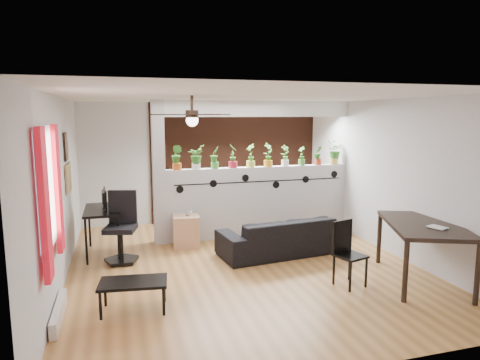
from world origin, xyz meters
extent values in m
cube|color=#9B6832|center=(0.00, 0.00, -0.05)|extent=(6.30, 7.10, 0.10)
cube|color=#B7B7BA|center=(0.00, 3.02, 1.30)|extent=(6.30, 0.04, 2.90)
cube|color=#B7B7BA|center=(0.00, -3.02, 1.30)|extent=(6.30, 0.04, 2.90)
cube|color=#B7B7BA|center=(-2.62, 0.00, 1.30)|extent=(0.04, 7.10, 2.90)
cube|color=#B7B7BA|center=(2.62, 0.00, 1.30)|extent=(0.04, 7.10, 2.90)
cube|color=white|center=(0.00, 0.00, 2.65)|extent=(6.30, 7.10, 0.10)
cube|color=#BCBCC1|center=(0.80, 1.50, 0.68)|extent=(3.60, 0.18, 1.35)
cube|color=silver|center=(0.80, 1.50, 2.45)|extent=(3.60, 0.18, 0.30)
cube|color=#BCBCC1|center=(-1.11, 1.50, 1.30)|extent=(0.22, 0.20, 2.60)
cube|color=brown|center=(0.80, 2.97, 1.30)|extent=(3.90, 0.05, 2.60)
cube|color=black|center=(0.80, 1.40, 1.08)|extent=(3.31, 0.01, 0.02)
cylinder|color=black|center=(-0.75, 1.40, 1.00)|extent=(0.14, 0.01, 0.14)
cylinder|color=black|center=(-0.13, 1.40, 1.08)|extent=(0.14, 0.01, 0.14)
cylinder|color=black|center=(0.49, 1.40, 1.16)|extent=(0.14, 0.01, 0.14)
cylinder|color=black|center=(1.11, 1.40, 1.00)|extent=(0.14, 0.01, 0.14)
cylinder|color=black|center=(1.73, 1.40, 1.08)|extent=(0.14, 0.01, 0.14)
cylinder|color=black|center=(2.35, 1.40, 1.16)|extent=(0.14, 0.01, 0.14)
cube|color=white|center=(-2.58, -1.20, 1.55)|extent=(0.02, 0.95, 1.25)
cube|color=silver|center=(-2.57, -1.20, 1.55)|extent=(0.04, 1.05, 1.35)
cube|color=red|center=(-2.53, -1.70, 1.45)|extent=(0.06, 0.30, 1.55)
cube|color=red|center=(-2.53, -0.70, 1.45)|extent=(0.06, 0.30, 1.55)
cube|color=silver|center=(-2.54, -1.20, 0.09)|extent=(0.08, 1.00, 0.18)
cube|color=#987C49|center=(-2.58, 0.95, 1.35)|extent=(0.03, 0.60, 0.45)
cube|color=#8C7259|center=(-2.58, 0.90, 1.85)|extent=(0.03, 0.30, 0.40)
cube|color=black|center=(-2.58, 0.90, 1.85)|extent=(0.02, 0.34, 0.44)
cylinder|color=black|center=(-0.80, -0.30, 2.50)|extent=(0.04, 0.04, 0.20)
cylinder|color=black|center=(-0.80, -0.30, 2.35)|extent=(0.18, 0.18, 0.10)
sphere|color=white|center=(-0.80, -0.30, 2.26)|extent=(0.17, 0.17, 0.17)
cube|color=black|center=(-0.48, -0.18, 2.34)|extent=(0.55, 0.29, 0.01)
cube|color=black|center=(-0.92, 0.02, 2.34)|extent=(0.29, 0.55, 0.01)
cube|color=black|center=(-1.12, -0.42, 2.34)|extent=(0.55, 0.29, 0.01)
cube|color=black|center=(-0.68, -0.62, 2.34)|extent=(0.29, 0.55, 0.01)
cylinder|color=#CD5818|center=(-0.78, 1.50, 1.41)|extent=(0.17, 0.17, 0.12)
imported|color=#1D5518|center=(-0.78, 1.50, 1.63)|extent=(0.30, 0.30, 0.35)
cylinder|color=white|center=(-0.43, 1.50, 1.41)|extent=(0.16, 0.16, 0.12)
imported|color=#1D5518|center=(-0.43, 1.50, 1.62)|extent=(0.27, 0.29, 0.34)
cylinder|color=green|center=(-0.08, 1.50, 1.41)|extent=(0.15, 0.15, 0.12)
imported|color=#1D5518|center=(-0.08, 1.50, 1.61)|extent=(0.27, 0.26, 0.32)
cylinder|color=#AF1C2F|center=(0.27, 1.50, 1.41)|extent=(0.17, 0.17, 0.12)
imported|color=#1D5518|center=(0.27, 1.50, 1.63)|extent=(0.21, 0.25, 0.35)
cylinder|color=#C0C646|center=(0.62, 1.50, 1.41)|extent=(0.16, 0.16, 0.12)
imported|color=#1D5518|center=(0.62, 1.50, 1.62)|extent=(0.25, 0.28, 0.35)
cylinder|color=orange|center=(0.98, 1.50, 1.41)|extent=(0.17, 0.17, 0.12)
imported|color=#1D5518|center=(0.98, 1.50, 1.63)|extent=(0.30, 0.28, 0.36)
cylinder|color=silver|center=(1.33, 1.50, 1.41)|extent=(0.14, 0.14, 0.12)
imported|color=#1D5518|center=(1.33, 1.50, 1.60)|extent=(0.23, 0.19, 0.31)
cylinder|color=#468E33|center=(1.68, 1.50, 1.41)|extent=(0.13, 0.13, 0.12)
imported|color=#1D5518|center=(1.68, 1.50, 1.59)|extent=(0.20, 0.22, 0.28)
cylinder|color=#B1331C|center=(2.03, 1.50, 1.41)|extent=(0.13, 0.13, 0.12)
imported|color=#1D5518|center=(2.03, 1.50, 1.59)|extent=(0.19, 0.15, 0.28)
cylinder|color=gold|center=(2.38, 1.50, 1.41)|extent=(0.17, 0.17, 0.12)
imported|color=#1D5518|center=(2.38, 1.50, 1.63)|extent=(0.31, 0.29, 0.37)
imported|color=black|center=(0.81, 0.34, 0.30)|extent=(2.12, 1.04, 0.60)
cube|color=tan|center=(-0.69, 1.16, 0.28)|extent=(0.51, 0.46, 0.56)
imported|color=gray|center=(-0.64, 1.16, 0.61)|extent=(0.14, 0.14, 0.09)
cube|color=black|center=(-2.10, 1.15, 0.76)|extent=(0.57, 1.08, 0.04)
cylinder|color=black|center=(-2.34, 0.64, 0.37)|extent=(0.04, 0.04, 0.74)
cylinder|color=black|center=(-1.85, 0.65, 0.37)|extent=(0.04, 0.04, 0.74)
cylinder|color=black|center=(-2.34, 1.65, 0.37)|extent=(0.04, 0.04, 0.74)
cylinder|color=black|center=(-1.86, 1.65, 0.37)|extent=(0.04, 0.04, 0.74)
imported|color=black|center=(-2.10, 1.30, 0.87)|extent=(0.30, 0.07, 0.17)
cylinder|color=black|center=(-1.82, 0.60, 0.04)|extent=(0.58, 0.58, 0.04)
cylinder|color=black|center=(-1.82, 0.60, 0.29)|extent=(0.07, 0.07, 0.49)
cube|color=black|center=(-1.82, 0.60, 0.56)|extent=(0.57, 0.57, 0.08)
cube|color=black|center=(-1.77, 0.81, 0.87)|extent=(0.45, 0.17, 0.53)
cube|color=black|center=(2.25, -1.38, 0.82)|extent=(1.44, 1.78, 0.06)
cylinder|color=black|center=(1.58, -1.90, 0.39)|extent=(0.07, 0.07, 0.79)
cylinder|color=black|center=(2.38, -2.21, 0.39)|extent=(0.07, 0.07, 0.79)
cylinder|color=black|center=(2.12, -0.54, 0.39)|extent=(0.07, 0.07, 0.79)
cylinder|color=black|center=(2.92, -0.85, 0.39)|extent=(0.07, 0.07, 0.79)
imported|color=gray|center=(2.15, -1.68, 0.86)|extent=(0.23, 0.27, 0.02)
cube|color=black|center=(1.19, -1.24, 0.43)|extent=(0.45, 0.45, 0.03)
cube|color=black|center=(1.15, -1.09, 0.67)|extent=(0.34, 0.12, 0.46)
cube|color=black|center=(1.09, -1.43, 0.21)|extent=(0.03, 0.03, 0.43)
cube|color=black|center=(1.38, -1.35, 0.21)|extent=(0.03, 0.03, 0.43)
cube|color=black|center=(1.00, -1.14, 0.44)|extent=(0.03, 0.03, 0.88)
cube|color=black|center=(1.29, -1.06, 0.44)|extent=(0.03, 0.03, 0.88)
cube|color=black|center=(-1.70, -1.20, 0.35)|extent=(0.84, 0.54, 0.04)
cylinder|color=black|center=(-2.08, -1.33, 0.17)|extent=(0.04, 0.04, 0.34)
cylinder|color=black|center=(-1.36, -1.42, 0.17)|extent=(0.04, 0.04, 0.34)
cylinder|color=black|center=(-2.03, -0.97, 0.17)|extent=(0.04, 0.04, 0.34)
cylinder|color=black|center=(-1.32, -1.06, 0.17)|extent=(0.04, 0.04, 0.34)
camera|label=1|loc=(-1.82, -6.22, 2.33)|focal=32.00mm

